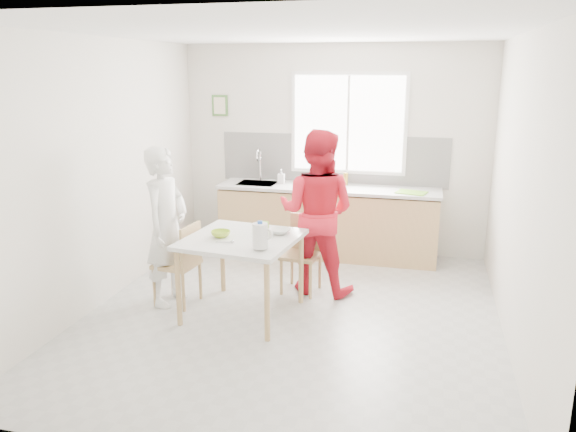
{
  "coord_description": "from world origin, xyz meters",
  "views": [
    {
      "loc": [
        1.22,
        -5.0,
        2.39
      ],
      "look_at": [
        -0.09,
        0.2,
        0.97
      ],
      "focal_mm": 35.0,
      "sensor_mm": 36.0,
      "label": 1
    }
  ],
  "objects_px": {
    "bowl_green": "(221,234)",
    "bowl_white": "(280,231)",
    "dining_table": "(242,245)",
    "wine_bottle_b": "(319,173)",
    "person_white": "(167,227)",
    "wine_bottle_a": "(320,172)",
    "chair_far": "(303,250)",
    "person_red": "(317,212)",
    "chair_left": "(182,260)",
    "milk_jug": "(261,235)"
  },
  "relations": [
    {
      "from": "person_white",
      "to": "chair_far",
      "type": "bearing_deg",
      "value": -55.79
    },
    {
      "from": "person_white",
      "to": "dining_table",
      "type": "bearing_deg",
      "value": -90.0
    },
    {
      "from": "wine_bottle_b",
      "to": "bowl_green",
      "type": "bearing_deg",
      "value": -104.51
    },
    {
      "from": "bowl_white",
      "to": "wine_bottle_b",
      "type": "xyz_separation_m",
      "value": [
        0.02,
        1.89,
        0.25
      ]
    },
    {
      "from": "chair_far",
      "to": "wine_bottle_b",
      "type": "distance_m",
      "value": 1.47
    },
    {
      "from": "person_red",
      "to": "bowl_green",
      "type": "bearing_deg",
      "value": 52.26
    },
    {
      "from": "dining_table",
      "to": "bowl_green",
      "type": "xyz_separation_m",
      "value": [
        -0.2,
        -0.03,
        0.11
      ]
    },
    {
      "from": "person_red",
      "to": "dining_table",
      "type": "bearing_deg",
      "value": 59.74
    },
    {
      "from": "chair_left",
      "to": "wine_bottle_a",
      "type": "relative_size",
      "value": 2.7
    },
    {
      "from": "person_white",
      "to": "wine_bottle_a",
      "type": "bearing_deg",
      "value": -23.53
    },
    {
      "from": "bowl_green",
      "to": "milk_jug",
      "type": "xyz_separation_m",
      "value": [
        0.49,
        -0.29,
        0.1
      ]
    },
    {
      "from": "bowl_white",
      "to": "bowl_green",
      "type": "bearing_deg",
      "value": -155.66
    },
    {
      "from": "chair_left",
      "to": "person_white",
      "type": "height_order",
      "value": "person_white"
    },
    {
      "from": "dining_table",
      "to": "milk_jug",
      "type": "relative_size",
      "value": 4.6
    },
    {
      "from": "dining_table",
      "to": "wine_bottle_a",
      "type": "bearing_deg",
      "value": 80.56
    },
    {
      "from": "person_red",
      "to": "wine_bottle_b",
      "type": "relative_size",
      "value": 5.93
    },
    {
      "from": "dining_table",
      "to": "milk_jug",
      "type": "bearing_deg",
      "value": -47.44
    },
    {
      "from": "chair_left",
      "to": "bowl_white",
      "type": "bearing_deg",
      "value": 104.25
    },
    {
      "from": "person_white",
      "to": "wine_bottle_a",
      "type": "xyz_separation_m",
      "value": [
        1.2,
        2.07,
        0.26
      ]
    },
    {
      "from": "chair_left",
      "to": "person_red",
      "type": "xyz_separation_m",
      "value": [
        1.27,
        0.7,
        0.41
      ]
    },
    {
      "from": "dining_table",
      "to": "wine_bottle_a",
      "type": "xyz_separation_m",
      "value": [
        0.36,
        2.16,
        0.37
      ]
    },
    {
      "from": "bowl_green",
      "to": "bowl_white",
      "type": "xyz_separation_m",
      "value": [
        0.53,
        0.24,
        -0.0
      ]
    },
    {
      "from": "wine_bottle_b",
      "to": "person_red",
      "type": "bearing_deg",
      "value": -79.62
    },
    {
      "from": "chair_left",
      "to": "wine_bottle_a",
      "type": "height_order",
      "value": "wine_bottle_a"
    },
    {
      "from": "wine_bottle_b",
      "to": "chair_far",
      "type": "bearing_deg",
      "value": -85.92
    },
    {
      "from": "person_red",
      "to": "bowl_white",
      "type": "xyz_separation_m",
      "value": [
        -0.26,
        -0.57,
        -0.07
      ]
    },
    {
      "from": "chair_far",
      "to": "bowl_white",
      "type": "bearing_deg",
      "value": -95.07
    },
    {
      "from": "chair_left",
      "to": "bowl_green",
      "type": "height_order",
      "value": "chair_left"
    },
    {
      "from": "chair_far",
      "to": "person_red",
      "type": "height_order",
      "value": "person_red"
    },
    {
      "from": "dining_table",
      "to": "milk_jug",
      "type": "height_order",
      "value": "milk_jug"
    },
    {
      "from": "bowl_green",
      "to": "bowl_white",
      "type": "relative_size",
      "value": 0.9
    },
    {
      "from": "chair_left",
      "to": "person_white",
      "type": "relative_size",
      "value": 0.53
    },
    {
      "from": "chair_far",
      "to": "milk_jug",
      "type": "height_order",
      "value": "milk_jug"
    },
    {
      "from": "chair_left",
      "to": "milk_jug",
      "type": "height_order",
      "value": "milk_jug"
    },
    {
      "from": "dining_table",
      "to": "wine_bottle_b",
      "type": "relative_size",
      "value": 3.83
    },
    {
      "from": "person_white",
      "to": "bowl_green",
      "type": "relative_size",
      "value": 8.69
    },
    {
      "from": "person_red",
      "to": "bowl_green",
      "type": "distance_m",
      "value": 1.14
    },
    {
      "from": "milk_jug",
      "to": "dining_table",
      "type": "bearing_deg",
      "value": 139.19
    },
    {
      "from": "dining_table",
      "to": "wine_bottle_b",
      "type": "distance_m",
      "value": 2.16
    },
    {
      "from": "bowl_green",
      "to": "wine_bottle_b",
      "type": "relative_size",
      "value": 0.63
    },
    {
      "from": "chair_far",
      "to": "person_red",
      "type": "relative_size",
      "value": 0.47
    },
    {
      "from": "person_red",
      "to": "milk_jug",
      "type": "relative_size",
      "value": 7.14
    },
    {
      "from": "bowl_green",
      "to": "wine_bottle_a",
      "type": "bearing_deg",
      "value": 75.56
    },
    {
      "from": "dining_table",
      "to": "chair_left",
      "type": "xyz_separation_m",
      "value": [
        -0.68,
        0.08,
        -0.24
      ]
    },
    {
      "from": "bowl_white",
      "to": "wine_bottle_b",
      "type": "relative_size",
      "value": 0.7
    },
    {
      "from": "milk_jug",
      "to": "wine_bottle_b",
      "type": "distance_m",
      "value": 2.42
    },
    {
      "from": "chair_left",
      "to": "wine_bottle_b",
      "type": "distance_m",
      "value": 2.35
    },
    {
      "from": "person_white",
      "to": "milk_jug",
      "type": "xyz_separation_m",
      "value": [
        1.13,
        -0.41,
        0.11
      ]
    },
    {
      "from": "wine_bottle_a",
      "to": "milk_jug",
      "type": "bearing_deg",
      "value": -91.63
    },
    {
      "from": "bowl_white",
      "to": "milk_jug",
      "type": "distance_m",
      "value": 0.54
    }
  ]
}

